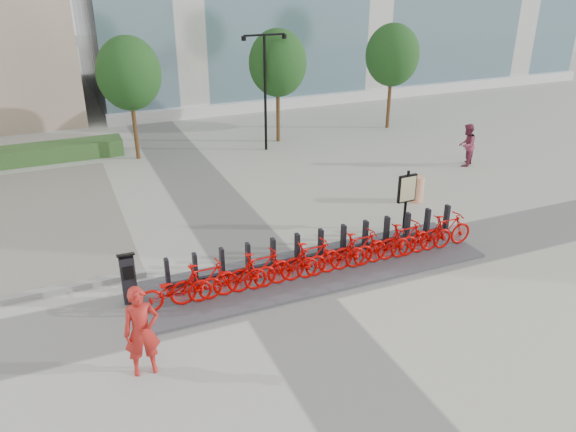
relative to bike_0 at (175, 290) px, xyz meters
name	(u,v)px	position (x,y,z in m)	size (l,w,h in m)	color
ground	(275,286)	(2.60, 0.05, -0.55)	(120.00, 120.00, 0.00)	#A8A897
hedge_b	(49,152)	(-2.40, 13.25, -0.20)	(6.00, 1.20, 0.70)	#1E3B17
tree_1	(129,74)	(1.10, 12.05, 3.04)	(2.60, 2.60, 5.10)	brown
tree_2	(278,63)	(7.60, 12.05, 3.04)	(2.60, 2.60, 5.10)	brown
tree_3	(392,55)	(13.60, 12.05, 3.04)	(2.60, 2.60, 5.10)	brown
streetlamp	(265,79)	(6.60, 11.05, 2.58)	(2.00, 0.20, 5.00)	black
dock_pad	(315,270)	(3.90, 0.35, -0.51)	(9.60, 2.40, 0.08)	#434349
dock_rail_posts	(322,244)	(4.32, 0.82, -0.05)	(8.74, 0.50, 0.85)	black
bike_0	(175,290)	(0.00, 0.00, 0.00)	(0.63, 1.80, 0.94)	#B50200
bike_1	(204,282)	(0.72, 0.00, 0.05)	(0.49, 1.74, 1.05)	#B50200
bike_2	(233,278)	(1.44, 0.00, 0.00)	(0.63, 1.80, 0.94)	#B50200
bike_3	(260,270)	(2.16, 0.00, 0.05)	(0.49, 1.74, 1.05)	#B50200
bike_4	(286,266)	(2.88, 0.00, 0.00)	(0.63, 1.80, 0.94)	#B50200
bike_5	(311,259)	(3.60, 0.00, 0.05)	(0.49, 1.74, 1.05)	#B50200
bike_6	(336,256)	(4.32, 0.00, 0.00)	(0.63, 1.80, 0.94)	#B50200
bike_7	(359,249)	(5.04, 0.00, 0.05)	(0.49, 1.74, 1.05)	#B50200
bike_8	(382,246)	(5.76, 0.00, 0.00)	(0.63, 1.80, 0.94)	#B50200
bike_9	(404,240)	(6.48, 0.00, 0.05)	(0.49, 1.74, 1.05)	#B50200
bike_10	(425,237)	(7.20, 0.00, 0.00)	(0.63, 1.80, 0.94)	#B50200
bike_11	(446,231)	(7.92, 0.00, 0.05)	(0.49, 1.74, 1.05)	#B50200
kiosk	(128,278)	(-0.97, 0.69, 0.18)	(0.43, 0.37, 1.36)	black
worker_red	(142,331)	(-1.09, -1.99, 0.44)	(0.72, 0.47, 1.98)	#AE1E18
pedestrian	(467,145)	(13.38, 5.80, 0.32)	(0.85, 0.66, 1.75)	#7F2D44
construction_barrel	(417,189)	(9.29, 3.38, -0.09)	(0.48, 0.48, 0.92)	#E44F00
map_sign	(407,191)	(7.62, 1.65, 0.73)	(0.64, 0.13, 1.94)	black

